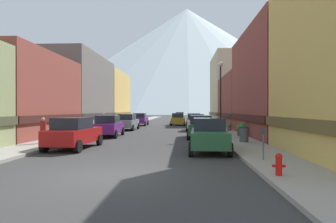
{
  "coord_description": "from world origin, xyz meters",
  "views": [
    {
      "loc": [
        2.48,
        -9.63,
        2.2
      ],
      "look_at": [
        -0.31,
        41.52,
        1.97
      ],
      "focal_mm": 31.24,
      "sensor_mm": 36.0,
      "label": 1
    }
  ],
  "objects_px": {
    "potted_plant_1": "(242,129)",
    "car_driving_0": "(180,116)",
    "car_right_2": "(196,122)",
    "pedestrian_0": "(43,131)",
    "car_left_3": "(140,119)",
    "car_driving_1": "(178,119)",
    "trash_bin_right": "(244,134)",
    "car_left_0": "(74,133)",
    "car_right_3": "(194,120)",
    "pedestrian_1": "(103,122)",
    "car_left_2": "(127,122)",
    "car_left_1": "(108,126)",
    "potted_plant_0": "(229,127)",
    "parking_meter_near": "(263,139)",
    "car_right_1": "(201,127)",
    "potted_plant_2": "(241,131)",
    "car_right_0": "(209,135)",
    "fire_hydrant_near": "(279,164)",
    "streetlamp_right": "(221,87)"
  },
  "relations": [
    {
      "from": "car_driving_0",
      "to": "pedestrian_0",
      "type": "relative_size",
      "value": 2.76
    },
    {
      "from": "car_driving_0",
      "to": "fire_hydrant_near",
      "type": "relative_size",
      "value": 6.25
    },
    {
      "from": "car_driving_0",
      "to": "pedestrian_0",
      "type": "bearing_deg",
      "value": -99.87
    },
    {
      "from": "car_right_3",
      "to": "pedestrian_0",
      "type": "bearing_deg",
      "value": -114.79
    },
    {
      "from": "car_driving_1",
      "to": "pedestrian_0",
      "type": "bearing_deg",
      "value": -107.56
    },
    {
      "from": "car_right_1",
      "to": "potted_plant_0",
      "type": "relative_size",
      "value": 5.83
    },
    {
      "from": "parking_meter_near",
      "to": "car_driving_0",
      "type": "bearing_deg",
      "value": 94.69
    },
    {
      "from": "potted_plant_1",
      "to": "car_right_3",
      "type": "bearing_deg",
      "value": 101.09
    },
    {
      "from": "car_right_1",
      "to": "car_right_3",
      "type": "relative_size",
      "value": 1.01
    },
    {
      "from": "potted_plant_0",
      "to": "pedestrian_0",
      "type": "distance_m",
      "value": 17.73
    },
    {
      "from": "car_driving_1",
      "to": "potted_plant_2",
      "type": "height_order",
      "value": "car_driving_1"
    },
    {
      "from": "car_left_0",
      "to": "car_right_3",
      "type": "height_order",
      "value": "same"
    },
    {
      "from": "car_driving_0",
      "to": "streetlamp_right",
      "type": "relative_size",
      "value": 0.75
    },
    {
      "from": "pedestrian_1",
      "to": "car_left_2",
      "type": "bearing_deg",
      "value": 20.35
    },
    {
      "from": "car_left_3",
      "to": "fire_hydrant_near",
      "type": "height_order",
      "value": "car_left_3"
    },
    {
      "from": "potted_plant_1",
      "to": "car_left_1",
      "type": "bearing_deg",
      "value": 175.58
    },
    {
      "from": "potted_plant_1",
      "to": "potted_plant_2",
      "type": "relative_size",
      "value": 1.28
    },
    {
      "from": "potted_plant_1",
      "to": "potted_plant_2",
      "type": "distance_m",
      "value": 0.56
    },
    {
      "from": "car_right_3",
      "to": "car_driving_1",
      "type": "relative_size",
      "value": 1.01
    },
    {
      "from": "fire_hydrant_near",
      "to": "trash_bin_right",
      "type": "height_order",
      "value": "trash_bin_right"
    },
    {
      "from": "car_left_1",
      "to": "trash_bin_right",
      "type": "distance_m",
      "value": 11.24
    },
    {
      "from": "car_driving_0",
      "to": "pedestrian_0",
      "type": "distance_m",
      "value": 45.82
    },
    {
      "from": "car_left_2",
      "to": "pedestrian_0",
      "type": "relative_size",
      "value": 2.78
    },
    {
      "from": "car_right_1",
      "to": "car_right_2",
      "type": "height_order",
      "value": "same"
    },
    {
      "from": "trash_bin_right",
      "to": "potted_plant_0",
      "type": "height_order",
      "value": "trash_bin_right"
    },
    {
      "from": "car_left_2",
      "to": "car_right_2",
      "type": "relative_size",
      "value": 0.99
    },
    {
      "from": "trash_bin_right",
      "to": "pedestrian_1",
      "type": "relative_size",
      "value": 0.56
    },
    {
      "from": "pedestrian_0",
      "to": "trash_bin_right",
      "type": "bearing_deg",
      "value": 6.47
    },
    {
      "from": "car_right_0",
      "to": "streetlamp_right",
      "type": "relative_size",
      "value": 0.76
    },
    {
      "from": "car_right_1",
      "to": "potted_plant_0",
      "type": "distance_m",
      "value": 7.17
    },
    {
      "from": "car_driving_0",
      "to": "potted_plant_1",
      "type": "height_order",
      "value": "car_driving_0"
    },
    {
      "from": "potted_plant_1",
      "to": "car_driving_0",
      "type": "bearing_deg",
      "value": 97.74
    },
    {
      "from": "car_left_1",
      "to": "potted_plant_1",
      "type": "xyz_separation_m",
      "value": [
        10.8,
        -0.84,
        -0.14
      ]
    },
    {
      "from": "fire_hydrant_near",
      "to": "streetlamp_right",
      "type": "height_order",
      "value": "streetlamp_right"
    },
    {
      "from": "car_right_0",
      "to": "car_right_3",
      "type": "relative_size",
      "value": 1.01
    },
    {
      "from": "trash_bin_right",
      "to": "car_right_3",
      "type": "bearing_deg",
      "value": 97.15
    },
    {
      "from": "potted_plant_2",
      "to": "parking_meter_near",
      "type": "bearing_deg",
      "value": -96.29
    },
    {
      "from": "pedestrian_1",
      "to": "car_right_2",
      "type": "bearing_deg",
      "value": 1.76
    },
    {
      "from": "car_left_1",
      "to": "parking_meter_near",
      "type": "distance_m",
      "value": 15.07
    },
    {
      "from": "parking_meter_near",
      "to": "trash_bin_right",
      "type": "bearing_deg",
      "value": 84.98
    },
    {
      "from": "pedestrian_0",
      "to": "streetlamp_right",
      "type": "xyz_separation_m",
      "value": [
        11.6,
        5.47,
        3.1
      ]
    },
    {
      "from": "car_driving_1",
      "to": "trash_bin_right",
      "type": "height_order",
      "value": "car_driving_1"
    },
    {
      "from": "car_left_3",
      "to": "car_right_2",
      "type": "distance_m",
      "value": 12.61
    },
    {
      "from": "car_left_1",
      "to": "streetlamp_right",
      "type": "xyz_separation_m",
      "value": [
        9.15,
        -0.79,
        3.09
      ]
    },
    {
      "from": "car_left_0",
      "to": "car_left_2",
      "type": "height_order",
      "value": "same"
    },
    {
      "from": "trash_bin_right",
      "to": "pedestrian_0",
      "type": "relative_size",
      "value": 0.61
    },
    {
      "from": "trash_bin_right",
      "to": "pedestrian_1",
      "type": "bearing_deg",
      "value": 136.07
    },
    {
      "from": "trash_bin_right",
      "to": "pedestrian_1",
      "type": "distance_m",
      "value": 17.5
    },
    {
      "from": "car_left_1",
      "to": "car_right_0",
      "type": "height_order",
      "value": "same"
    },
    {
      "from": "car_right_2",
      "to": "pedestrian_0",
      "type": "xyz_separation_m",
      "value": [
        -10.05,
        -13.88,
        -0.02
      ]
    }
  ]
}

